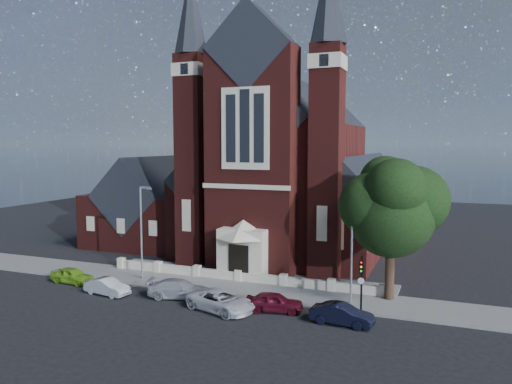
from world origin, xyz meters
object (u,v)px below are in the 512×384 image
street_tree (392,209)px  street_lamp_left (142,227)px  traffic_signal (361,276)px  car_silver_a (107,287)px  car_white_suv (221,301)px  car_navy (342,314)px  car_lime_van (72,275)px  church (296,175)px  street_lamp_right (353,242)px  car_dark_red (274,302)px  parish_hall (153,209)px  car_silver_b (180,289)px

street_tree → street_lamp_left: 20.71m
traffic_signal → car_silver_a: size_ratio=1.04×
car_white_suv → car_navy: 8.47m
car_lime_van → car_white_suv: bearing=-93.4°
church → street_tree: bearing=-53.8°
street_lamp_right → car_lime_van: size_ratio=2.09×
car_white_suv → car_navy: bearing=-69.0°
car_dark_red → car_white_suv: bearing=97.8°
car_white_suv → parish_hall: bearing=61.1°
car_white_suv → car_navy: size_ratio=1.27×
street_lamp_right → car_silver_a: size_ratio=2.10×
car_dark_red → car_silver_b: bearing=76.3°
street_lamp_right → car_dark_red: street_lamp_right is taller
car_lime_van → street_tree: bearing=-75.9°
parish_hall → car_lime_van: (3.11, -17.02, -3.35)m
street_lamp_left → street_lamp_right: same height
street_lamp_left → car_dark_red: bearing=-15.1°
parish_hall → car_silver_a: parish_hall is taller
street_lamp_right → church: bearing=118.0°
street_tree → street_lamp_left: (-20.51, -1.71, -2.36)m
street_lamp_left → car_silver_a: street_lamp_left is taller
street_tree → car_lime_van: 26.67m
church → car_silver_b: church is taller
traffic_signal → car_lime_van: 24.01m
street_lamp_left → car_dark_red: 14.25m
traffic_signal → car_silver_a: bearing=-171.0°
church → car_lime_van: 26.55m
car_silver_b → car_white_suv: (4.19, -1.53, 0.02)m
street_lamp_right → car_silver_b: street_lamp_right is taller
parish_hall → street_lamp_right: size_ratio=1.51×
car_lime_van → street_lamp_left: bearing=-55.2°
traffic_signal → car_dark_red: (-5.67, -1.99, -1.89)m
church → car_silver_b: size_ratio=7.19×
church → car_silver_b: bearing=-96.2°
car_white_suv → traffic_signal: bearing=-52.9°
street_tree → car_dark_red: street_tree is taller
parish_hall → car_navy: parish_hall is taller
traffic_signal → car_silver_a: (-19.08, -3.03, -1.95)m
parish_hall → street_tree: bearing=-23.3°
church → parish_hall: (-16.00, -4.94, -4.17)m
car_silver_b → car_white_suv: 4.47m
street_lamp_right → car_silver_a: street_lamp_right is taller
parish_hall → street_lamp_left: bearing=-60.0°
parish_hall → car_silver_b: size_ratio=2.51×
street_lamp_right → car_navy: 5.84m
street_tree → car_white_suv: 14.08m
church → car_lime_van: (-12.89, -21.96, -7.52)m
street_tree → street_lamp_right: bearing=-145.7°
street_tree → car_lime_van: street_tree is taller
car_silver_a → car_silver_b: (5.67, 1.33, 0.07)m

